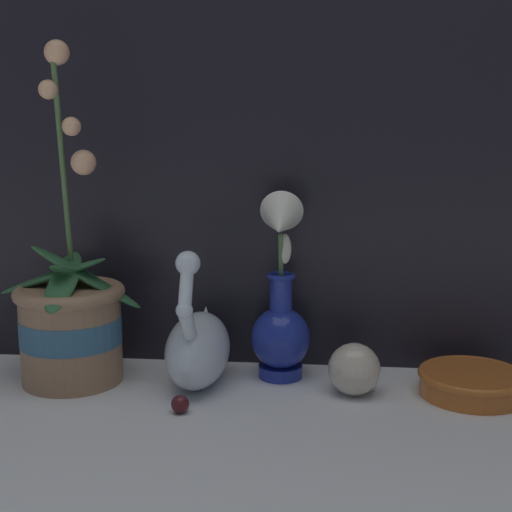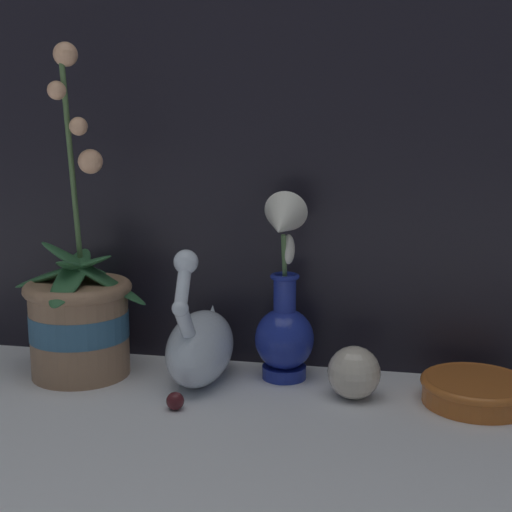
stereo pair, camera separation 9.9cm
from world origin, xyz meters
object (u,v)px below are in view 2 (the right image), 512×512
object	(u,v)px
orchid_potted_plant	(79,315)
glass_sphere	(354,373)
blue_vase	(284,310)
amber_dish	(476,389)
swan_figurine	(200,344)

from	to	relation	value
orchid_potted_plant	glass_sphere	world-z (taller)	orchid_potted_plant
orchid_potted_plant	blue_vase	distance (m)	0.31
glass_sphere	amber_dish	world-z (taller)	glass_sphere
swan_figurine	blue_vase	xyz separation A→B (m)	(0.12, 0.04, 0.05)
blue_vase	amber_dish	distance (m)	0.29
glass_sphere	amber_dish	xyz separation A→B (m)	(0.17, 0.01, -0.02)
orchid_potted_plant	blue_vase	world-z (taller)	orchid_potted_plant
swan_figurine	amber_dish	size ratio (longest dim) A/B	1.39
swan_figurine	glass_sphere	bearing A→B (deg)	-4.24
glass_sphere	swan_figurine	bearing A→B (deg)	175.76
orchid_potted_plant	swan_figurine	world-z (taller)	orchid_potted_plant
orchid_potted_plant	glass_sphere	size ratio (longest dim) A/B	6.60
glass_sphere	amber_dish	bearing A→B (deg)	4.31
glass_sphere	amber_dish	distance (m)	0.17
swan_figurine	amber_dish	xyz separation A→B (m)	(0.39, -0.00, -0.04)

